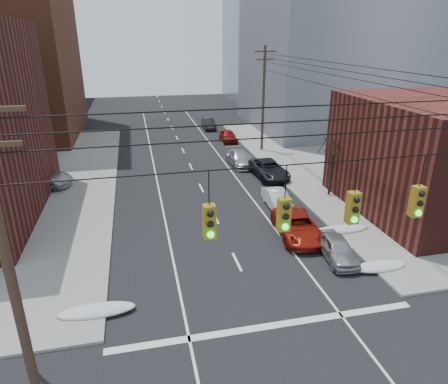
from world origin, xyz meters
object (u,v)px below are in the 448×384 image
parked_car_b (277,200)px  parked_car_d (240,158)px  parked_car_c (269,169)px  parked_car_f (208,124)px  red_pickup (297,226)px  parked_car_a (337,248)px  lot_car_b (37,178)px  parked_car_e (228,136)px

parked_car_b → parked_car_d: bearing=91.5°
parked_car_c → parked_car_f: size_ratio=1.27×
red_pickup → parked_car_a: bearing=-64.4°
red_pickup → lot_car_b: (-17.76, 12.61, 0.21)m
parked_car_f → parked_car_c: bearing=-84.8°
parked_car_c → lot_car_b: bearing=173.3°
parked_car_b → parked_car_d: size_ratio=0.80×
parked_car_f → lot_car_b: 26.53m
red_pickup → parked_car_d: bearing=94.1°
parked_car_a → lot_car_b: bearing=146.5°
parked_car_c → lot_car_b: (-19.67, 1.41, 0.18)m
parked_car_d → parked_car_f: bearing=88.2°
parked_car_c → parked_car_d: (-1.60, 4.05, -0.04)m
parked_car_d → lot_car_b: (-18.07, -2.64, 0.22)m
parked_car_c → red_pickup: bearing=-102.3°
red_pickup → lot_car_b: 21.78m
parked_car_b → lot_car_b: bearing=157.5°
lot_car_b → parked_car_a: bearing=-117.3°
parked_car_b → parked_car_c: parked_car_c is taller
red_pickup → parked_car_b: red_pickup is taller
parked_car_b → parked_car_d: (0.00, 10.69, 0.06)m
parked_car_b → red_pickup: bearing=-92.3°
red_pickup → parked_car_a: (1.14, -3.08, -0.06)m
parked_car_d → parked_car_e: parked_car_d is taller
red_pickup → parked_car_e: (1.30, 24.43, -0.01)m
parked_car_a → parked_car_c: 14.29m
parked_car_f → parked_car_d: bearing=-89.2°
red_pickup → lot_car_b: size_ratio=0.92×
red_pickup → parked_car_c: bearing=85.6°
parked_car_b → parked_car_f: bearing=91.5°
red_pickup → parked_car_b: (0.31, 4.56, -0.07)m
parked_car_a → lot_car_b: 24.56m
parked_car_a → parked_car_d: (-0.83, 18.33, 0.05)m
parked_car_b → parked_car_e: parked_car_e is taller
parked_car_b → parked_car_e: size_ratio=0.95×
parked_car_d → parked_car_c: bearing=-70.3°
parked_car_b → lot_car_b: lot_car_b is taller
lot_car_b → red_pickup: bearing=-113.0°
parked_car_d → parked_car_e: 9.23m
parked_car_c → lot_car_b: 19.72m
parked_car_e → parked_car_a: bearing=-90.1°
parked_car_b → parked_car_c: (1.60, 6.64, 0.10)m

